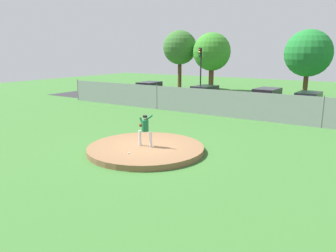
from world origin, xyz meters
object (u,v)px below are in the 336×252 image
baseball (128,153)px  parked_car_silver (308,103)px  pitcher_youth (145,127)px  parked_car_white (205,95)px  parked_car_charcoal (149,91)px  parked_car_red (267,100)px  traffic_light_near (200,64)px

baseball → parked_car_silver: size_ratio=0.02×
pitcher_youth → parked_car_white: pitcher_youth is taller
pitcher_youth → parked_car_charcoal: pitcher_youth is taller
pitcher_youth → parked_car_red: pitcher_youth is taller
parked_car_red → traffic_light_near: size_ratio=0.92×
parked_car_silver → traffic_light_near: (-11.49, 4.08, 2.66)m
pitcher_youth → parked_car_silver: 15.52m
parked_car_red → traffic_light_near: traffic_light_near is taller
baseball → traffic_light_near: 21.66m
parked_car_silver → traffic_light_near: traffic_light_near is taller
baseball → traffic_light_near: traffic_light_near is taller
pitcher_youth → parked_car_silver: pitcher_youth is taller
pitcher_youth → traffic_light_near: 20.24m
parked_car_red → parked_car_silver: size_ratio=1.06×
parked_car_white → traffic_light_near: (-2.57, 4.00, 2.68)m
traffic_light_near → parked_car_charcoal: bearing=-125.0°
parked_car_white → parked_car_charcoal: 5.85m
baseball → traffic_light_near: size_ratio=0.01×
baseball → parked_car_red: (1.41, 15.90, 0.55)m
parked_car_silver → parked_car_white: bearing=179.5°
traffic_light_near → parked_car_silver: bearing=-19.5°
parked_car_silver → traffic_light_near: 12.48m
parked_car_red → parked_car_silver: (3.11, 0.29, -0.05)m
parked_car_red → parked_car_silver: bearing=5.3°
pitcher_youth → baseball: 1.64m
parked_car_white → parked_car_silver: parked_car_silver is taller
parked_car_white → parked_car_charcoal: bearing=-173.8°
pitcher_youth → baseball: (0.10, -1.37, -0.89)m
pitcher_youth → parked_car_silver: size_ratio=0.36×
parked_car_white → parked_car_silver: (8.92, -0.07, 0.01)m
parked_car_white → parked_car_charcoal: size_ratio=0.96×
pitcher_youth → parked_car_white: 15.51m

